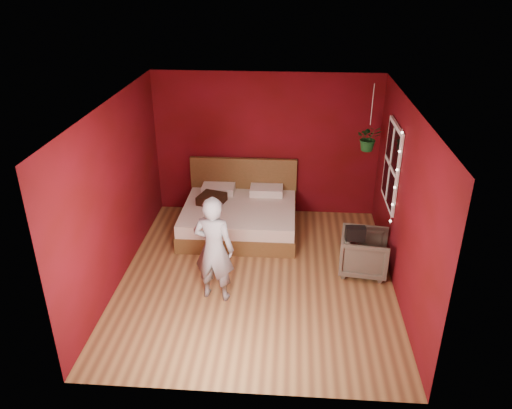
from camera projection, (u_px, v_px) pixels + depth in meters
The scene contains 10 objects.
floor at pixel (257, 277), 7.47m from camera, with size 4.50×4.50×0.00m, color olive.
room_walls at pixel (257, 173), 6.73m from camera, with size 4.04×4.54×2.62m.
window at pixel (391, 165), 7.49m from camera, with size 0.05×0.97×1.27m.
fairy_lights at pixel (396, 179), 7.02m from camera, with size 0.04×0.04×1.45m.
bed at pixel (240, 215), 8.69m from camera, with size 1.94×1.65×1.07m.
person at pixel (214, 249), 6.70m from camera, with size 0.56×0.37×1.54m, color gray.
armchair at pixel (364, 253), 7.47m from camera, with size 0.69×0.71×0.64m, color #625E4D.
handbag at pixel (355, 233), 7.14m from camera, with size 0.28×0.14×0.20m, color black.
throw_pillow at pixel (212, 199), 8.62m from camera, with size 0.41×0.41×0.15m, color black.
hanging_plant at pixel (369, 138), 7.88m from camera, with size 0.38×0.33×1.07m.
Camera 1 is at (0.45, -6.23, 4.24)m, focal length 35.00 mm.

